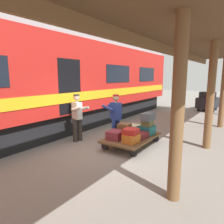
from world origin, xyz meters
TOP-DOWN VIEW (x-y plane):
  - ground_plane at (0.00, 0.00)m, footprint 60.00×60.00m
  - platform_canopy at (-2.33, -0.00)m, footprint 3.20×17.92m
  - train_car at (3.57, 0.00)m, footprint 3.02×18.91m
  - luggage_cart at (-0.26, -0.49)m, footprint 1.29×2.06m
  - suitcase_burgundy_valise at (0.03, 0.07)m, footprint 0.49×0.55m
  - suitcase_maroon_trunk at (-0.55, -0.49)m, footprint 0.43×0.58m
  - suitcase_cream_canvas at (0.03, -1.06)m, footprint 0.52×0.53m
  - suitcase_teal_softside at (-0.55, -1.06)m, footprint 0.51×0.50m
  - suitcase_navy_fabric at (0.03, -0.49)m, footprint 0.44×0.52m
  - suitcase_orange_carryall at (-0.55, 0.07)m, footprint 0.43×0.51m
  - suitcase_olive_duffel at (-0.58, -1.03)m, footprint 0.33×0.38m
  - suitcase_red_plastic at (-0.52, 0.04)m, footprint 0.47×0.48m
  - suitcase_brown_leather at (0.04, -0.51)m, footprint 0.46×0.42m
  - suitcase_slate_roller at (-0.61, -1.00)m, footprint 0.34×0.53m
  - porter_in_overalls at (0.47, -0.60)m, footprint 0.69×0.47m
  - porter_by_door at (1.61, 0.15)m, footprint 0.72×0.53m
  - baggage_tug at (-1.03, -9.86)m, footprint 1.35×1.85m

SIDE VIEW (x-z plane):
  - ground_plane at x=0.00m, z-range 0.00..0.00m
  - luggage_cart at x=-0.26m, z-range 0.12..0.45m
  - suitcase_maroon_trunk at x=-0.55m, z-range 0.33..0.51m
  - suitcase_navy_fabric at x=0.03m, z-range 0.33..0.53m
  - suitcase_orange_carryall at x=-0.55m, z-range 0.33..0.58m
  - suitcase_cream_canvas at x=0.03m, z-range 0.33..0.58m
  - suitcase_burgundy_valise at x=0.03m, z-range 0.33..0.60m
  - suitcase_teal_softside at x=-0.55m, z-range 0.33..0.63m
  - baggage_tug at x=-1.03m, z-range -0.02..1.28m
  - suitcase_brown_leather at x=0.04m, z-range 0.53..0.73m
  - suitcase_red_plastic at x=-0.52m, z-range 0.58..0.75m
  - suitcase_olive_duffel at x=-0.58m, z-range 0.63..0.84m
  - porter_in_overalls at x=0.47m, z-range 0.07..1.78m
  - porter_by_door at x=1.61m, z-range 0.07..1.78m
  - suitcase_slate_roller at x=-0.61m, z-range 0.84..1.10m
  - train_car at x=3.57m, z-range 0.06..4.06m
  - platform_canopy at x=-2.33m, z-range 1.50..5.06m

